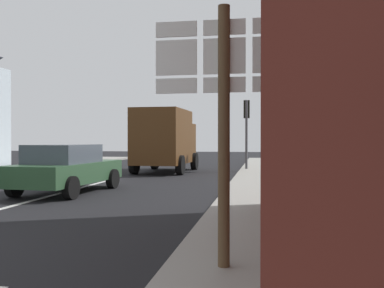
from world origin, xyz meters
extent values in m
plane|color=black|center=(0.00, 10.00, 0.00)|extent=(80.00, 80.00, 0.00)
cube|color=gray|center=(6.33, 8.00, 0.07)|extent=(2.93, 44.00, 0.14)
cube|color=silver|center=(0.00, 6.00, 0.01)|extent=(0.16, 12.00, 0.01)
cube|color=#2D5133|center=(0.13, 8.01, 0.62)|extent=(2.05, 4.31, 0.60)
cube|color=#47515B|center=(0.11, 7.76, 1.19)|extent=(1.70, 2.21, 0.55)
cylinder|color=black|center=(-0.65, 9.42, 0.32)|extent=(0.27, 0.65, 0.64)
cylinder|color=black|center=(1.10, 9.29, 0.32)|extent=(0.27, 0.65, 0.64)
cylinder|color=black|center=(-0.84, 6.73, 0.32)|extent=(0.27, 0.65, 0.64)
cylinder|color=black|center=(0.90, 6.60, 0.32)|extent=(0.27, 0.65, 0.64)
cube|color=#4C2D14|center=(1.22, 15.79, 1.75)|extent=(2.30, 3.76, 2.60)
cube|color=#4C2D14|center=(1.29, 18.29, 1.45)|extent=(2.12, 1.36, 2.00)
cube|color=#47515B|center=(1.29, 18.34, 2.25)|extent=(1.76, 0.15, 0.70)
cylinder|color=black|center=(0.19, 18.27, 0.45)|extent=(0.30, 0.91, 0.90)
cylinder|color=black|center=(2.38, 18.21, 0.45)|extent=(0.30, 0.91, 0.90)
cylinder|color=black|center=(0.09, 14.87, 0.45)|extent=(0.30, 0.91, 0.90)
cylinder|color=black|center=(2.29, 14.81, 0.45)|extent=(0.30, 0.91, 0.90)
cylinder|color=brown|center=(5.59, 0.81, 1.60)|extent=(0.14, 0.14, 3.20)
cube|color=white|center=(5.01, 0.86, 2.96)|extent=(0.50, 0.03, 0.18)
cube|color=black|center=(5.01, 0.88, 2.96)|extent=(0.43, 0.01, 0.13)
cube|color=white|center=(5.01, 0.86, 2.62)|extent=(0.50, 0.03, 0.42)
cube|color=black|center=(5.01, 0.88, 2.62)|extent=(0.43, 0.01, 0.32)
cube|color=white|center=(5.01, 0.86, 2.28)|extent=(0.50, 0.03, 0.18)
cube|color=black|center=(5.01, 0.88, 2.28)|extent=(0.43, 0.01, 0.13)
cube|color=white|center=(5.59, 0.86, 2.96)|extent=(0.50, 0.03, 0.18)
cube|color=black|center=(5.59, 0.88, 2.96)|extent=(0.43, 0.01, 0.13)
cube|color=white|center=(5.59, 0.86, 2.62)|extent=(0.50, 0.03, 0.42)
cube|color=black|center=(5.59, 0.88, 2.62)|extent=(0.43, 0.01, 0.32)
cube|color=white|center=(5.59, 0.86, 2.28)|extent=(0.50, 0.03, 0.18)
cube|color=black|center=(5.59, 0.88, 2.28)|extent=(0.43, 0.01, 0.13)
cube|color=white|center=(6.17, 0.86, 2.96)|extent=(0.50, 0.03, 0.18)
cube|color=black|center=(6.17, 0.88, 2.96)|extent=(0.43, 0.01, 0.13)
cube|color=white|center=(6.17, 0.86, 2.62)|extent=(0.50, 0.03, 0.42)
cube|color=black|center=(6.17, 0.88, 2.62)|extent=(0.43, 0.01, 0.32)
cube|color=white|center=(6.17, 0.86, 2.28)|extent=(0.50, 0.03, 0.18)
cube|color=black|center=(6.17, 0.88, 2.28)|extent=(0.43, 0.01, 0.13)
cylinder|color=#47474C|center=(5.17, 17.39, 1.80)|extent=(0.12, 0.12, 3.60)
cube|color=black|center=(5.17, 17.59, 3.15)|extent=(0.30, 0.28, 0.90)
sphere|color=#360303|center=(5.17, 17.73, 3.42)|extent=(0.18, 0.18, 0.18)
sphere|color=orange|center=(5.17, 17.73, 3.14)|extent=(0.18, 0.18, 0.18)
sphere|color=black|center=(5.17, 17.73, 2.86)|extent=(0.18, 0.18, 0.18)
camera|label=1|loc=(6.06, -4.16, 1.64)|focal=39.83mm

